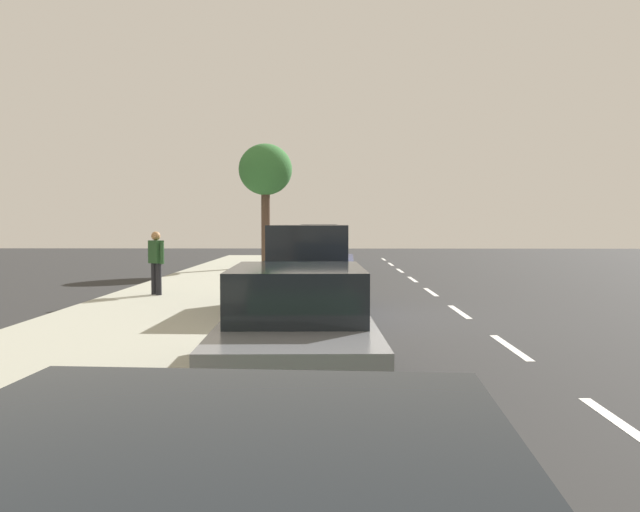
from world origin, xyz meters
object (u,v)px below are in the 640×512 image
bicycle_at_curb (300,272)px  cyclist_with_backpack (295,252)px  parked_suv_dark_blue_second (311,268)px  street_tree_near_cyclist (265,172)px  pedestrian_on_phone (156,259)px  parked_sedan_grey_mid (297,331)px  parked_pickup_silver_nearest (320,245)px

bicycle_at_curb → cyclist_with_backpack: (0.22, -0.46, 0.64)m
parked_suv_dark_blue_second → street_tree_near_cyclist: 13.24m
bicycle_at_curb → street_tree_near_cyclist: size_ratio=0.32×
street_tree_near_cyclist → pedestrian_on_phone: street_tree_near_cyclist is taller
parked_sedan_grey_mid → cyclist_with_backpack: bearing=-86.7°
parked_pickup_silver_nearest → bicycle_at_curb: (0.50, 10.67, -0.53)m
pedestrian_on_phone → parked_sedan_grey_mid: bearing=114.7°
cyclist_with_backpack → street_tree_near_cyclist: street_tree_near_cyclist is taller
parked_pickup_silver_nearest → parked_sedan_grey_mid: 24.92m
street_tree_near_cyclist → parked_suv_dark_blue_second: bearing=100.2°
parked_pickup_silver_nearest → parked_suv_dark_blue_second: parked_suv_dark_blue_second is taller
parked_sedan_grey_mid → pedestrian_on_phone: bearing=-65.3°
parked_suv_dark_blue_second → pedestrian_on_phone: bearing=-28.1°
cyclist_with_backpack → pedestrian_on_phone: 6.62m
parked_pickup_silver_nearest → street_tree_near_cyclist: (2.20, 5.48, 3.26)m
bicycle_at_curb → street_tree_near_cyclist: (1.70, -5.19, 3.79)m
parked_pickup_silver_nearest → bicycle_at_curb: parked_pickup_silver_nearest is taller
parked_sedan_grey_mid → pedestrian_on_phone: 9.86m
parked_suv_dark_blue_second → cyclist_with_backpack: parked_suv_dark_blue_second is taller
cyclist_with_backpack → parked_sedan_grey_mid: bearing=93.3°
parked_suv_dark_blue_second → street_tree_near_cyclist: bearing=-79.8°
parked_pickup_silver_nearest → cyclist_with_backpack: 10.24m
parked_pickup_silver_nearest → parked_suv_dark_blue_second: 18.14m
parked_suv_dark_blue_second → bicycle_at_curb: bearing=-85.5°
parked_suv_dark_blue_second → pedestrian_on_phone: (4.08, -2.18, 0.07)m
parked_pickup_silver_nearest → street_tree_near_cyclist: bearing=68.1°
parked_suv_dark_blue_second → cyclist_with_backpack: 7.97m
pedestrian_on_phone → parked_suv_dark_blue_second: bearing=151.9°
parked_suv_dark_blue_second → parked_pickup_silver_nearest: bearing=-89.7°
parked_pickup_silver_nearest → parked_suv_dark_blue_second: size_ratio=1.12×
bicycle_at_curb → pedestrian_on_phone: pedestrian_on_phone is taller
bicycle_at_curb → cyclist_with_backpack: size_ratio=0.98×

